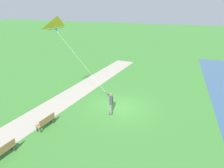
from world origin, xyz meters
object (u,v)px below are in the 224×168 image
Objects in this scene: person_kite_flyer at (111,102)px; park_bench_far_walkway at (3,150)px; park_bench_near_walkway at (46,121)px; flying_kite at (58,24)px.

person_kite_flyer reaches higher than park_bench_far_walkway.
person_kite_flyer is 7.96m from park_bench_far_walkway.
person_kite_flyer is at bearing -141.14° from park_bench_near_walkway.
person_kite_flyer is 0.33× the size of flying_kite.
flying_kite reaches higher than person_kite_flyer.
park_bench_near_walkway is at bearing -100.76° from park_bench_far_walkway.
flying_kite is 3.60× the size of park_bench_far_walkway.
flying_kite is at bearing -96.47° from park_bench_far_walkway.
park_bench_far_walkway is (0.71, 6.25, -6.31)m from flying_kite.
park_bench_near_walkway is (3.85, 3.11, -0.54)m from person_kite_flyer.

